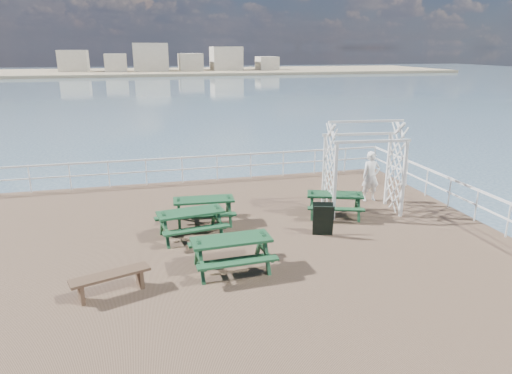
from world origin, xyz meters
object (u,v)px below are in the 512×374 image
Objects in this scene: picnic_table_e at (335,200)px; flat_bench_near at (111,279)px; trellis_arbor at (363,172)px; picnic_table_d at (231,247)px; picnic_table_b at (191,218)px; person at (371,176)px; picnic_table_c at (204,205)px.

picnic_table_e reaches higher than flat_bench_near.
picnic_table_e is 1.36m from trellis_arbor.
picnic_table_e is (4.10, 2.99, -0.05)m from picnic_table_d.
trellis_arbor is at bearing -0.13° from picnic_table_b.
picnic_table_d is 0.94× the size of picnic_table_e.
trellis_arbor is 1.72× the size of person.
picnic_table_b is at bearing -152.87° from picnic_table_e.
picnic_table_d is at bearing -79.92° from picnic_table_b.
picnic_table_b is 0.96× the size of picnic_table_e.
trellis_arbor is (8.07, 3.71, 1.02)m from flat_bench_near.
picnic_table_b is at bearing -165.59° from trellis_arbor.
person is (8.93, 4.73, 0.54)m from flat_bench_near.
picnic_table_b is 1.06× the size of picnic_table_c.
flat_bench_near is at bearing -133.94° from picnic_table_e.
picnic_table_e is at bearing 8.30° from flat_bench_near.
picnic_table_c is at bearing 91.33° from picnic_table_d.
picnic_table_d is at bearing -124.50° from picnic_table_e.
picnic_table_c is 6.32m from person.
picnic_table_c is 4.76m from flat_bench_near.
trellis_arbor is (5.93, 0.85, 0.81)m from picnic_table_b.
picnic_table_b is 1.03× the size of picnic_table_d.
trellis_arbor reaches higher than person.
picnic_table_b is 1.17× the size of flat_bench_near.
picnic_table_b is at bearing -161.15° from person.
picnic_table_d reaches higher than picnic_table_b.
person is (6.26, 0.80, 0.33)m from picnic_table_c.
flat_bench_near is 0.99× the size of person.
trellis_arbor is 1.42m from person.
picnic_table_c is 1.09× the size of person.
picnic_table_e is 0.70× the size of trellis_arbor.
picnic_table_c is 3.41m from picnic_table_d.
picnic_table_b reaches higher than flat_bench_near.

